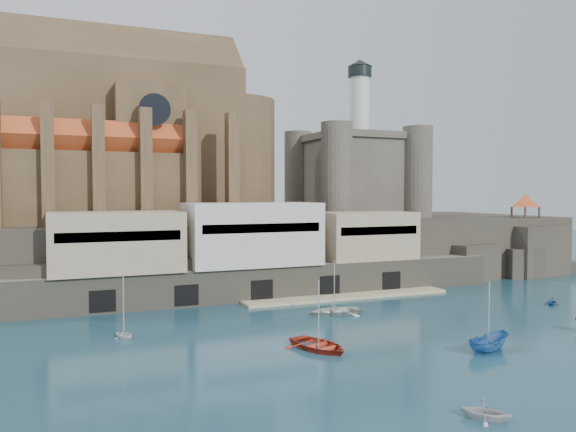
{
  "coord_description": "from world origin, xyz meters",
  "views": [
    {
      "loc": [
        -34.93,
        -49.59,
        14.43
      ],
      "look_at": [
        -1.1,
        32.0,
        10.72
      ],
      "focal_mm": 35.0,
      "sensor_mm": 36.0,
      "label": 1
    }
  ],
  "objects_px": {
    "pavilion": "(526,202)",
    "boat_2": "(488,351)",
    "boat_0": "(318,349)",
    "boat_1": "(485,419)",
    "castle_keep": "(355,171)",
    "church": "(129,144)"
  },
  "relations": [
    {
      "from": "pavilion",
      "to": "boat_1",
      "type": "relative_size",
      "value": 1.98
    },
    {
      "from": "pavilion",
      "to": "boat_2",
      "type": "bearing_deg",
      "value": -138.54
    },
    {
      "from": "boat_0",
      "to": "boat_1",
      "type": "relative_size",
      "value": 2.04
    },
    {
      "from": "pavilion",
      "to": "boat_0",
      "type": "height_order",
      "value": "pavilion"
    },
    {
      "from": "pavilion",
      "to": "boat_2",
      "type": "distance_m",
      "value": 55.92
    },
    {
      "from": "boat_0",
      "to": "boat_2",
      "type": "distance_m",
      "value": 15.43
    },
    {
      "from": "castle_keep",
      "to": "boat_0",
      "type": "bearing_deg",
      "value": -122.91
    },
    {
      "from": "church",
      "to": "boat_1",
      "type": "relative_size",
      "value": 14.53
    },
    {
      "from": "boat_2",
      "to": "boat_1",
      "type": "bearing_deg",
      "value": 124.97
    },
    {
      "from": "church",
      "to": "boat_0",
      "type": "bearing_deg",
      "value": -75.95
    },
    {
      "from": "pavilion",
      "to": "boat_2",
      "type": "height_order",
      "value": "pavilion"
    },
    {
      "from": "pavilion",
      "to": "boat_0",
      "type": "bearing_deg",
      "value": -151.69
    },
    {
      "from": "church",
      "to": "pavilion",
      "type": "xyz_separation_m",
      "value": [
        66.13,
        -15.85,
        -9.4
      ]
    },
    {
      "from": "boat_0",
      "to": "boat_1",
      "type": "bearing_deg",
      "value": -97.04
    },
    {
      "from": "boat_1",
      "to": "castle_keep",
      "type": "bearing_deg",
      "value": 25.76
    },
    {
      "from": "castle_keep",
      "to": "boat_1",
      "type": "bearing_deg",
      "value": -112.37
    },
    {
      "from": "church",
      "to": "boat_1",
      "type": "height_order",
      "value": "church"
    },
    {
      "from": "church",
      "to": "boat_0",
      "type": "height_order",
      "value": "church"
    },
    {
      "from": "boat_0",
      "to": "boat_1",
      "type": "distance_m",
      "value": 18.72
    },
    {
      "from": "pavilion",
      "to": "boat_0",
      "type": "distance_m",
      "value": 63.51
    },
    {
      "from": "pavilion",
      "to": "boat_0",
      "type": "xyz_separation_m",
      "value": [
        -54.78,
        -29.51,
        -12.73
      ]
    },
    {
      "from": "castle_keep",
      "to": "boat_1",
      "type": "distance_m",
      "value": 70.62
    }
  ]
}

